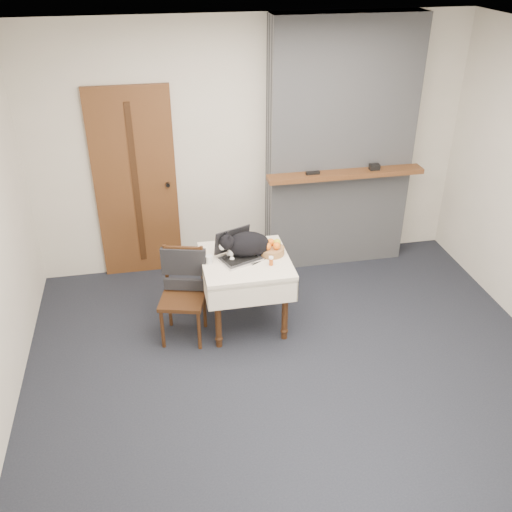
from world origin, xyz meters
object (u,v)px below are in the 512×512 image
(laptop, at_px, (237,251))
(pill_bottle, at_px, (271,261))
(cat, at_px, (248,244))
(side_table, at_px, (246,270))
(door, at_px, (136,185))
(chair, at_px, (183,281))
(fruit_basket, at_px, (272,249))
(cream_jar, at_px, (209,259))

(laptop, relative_size, pill_bottle, 5.22)
(laptop, xyz_separation_m, cat, (0.10, 0.01, 0.05))
(side_table, bearing_deg, pill_bottle, -36.75)
(door, bearing_deg, chair, -73.53)
(door, xyz_separation_m, fruit_basket, (1.17, -1.12, -0.25))
(side_table, xyz_separation_m, fruit_basket, (0.25, 0.05, 0.17))
(laptop, height_order, pill_bottle, laptop)
(side_table, height_order, fruit_basket, fruit_basket)
(laptop, xyz_separation_m, chair, (-0.50, -0.06, -0.22))
(cat, bearing_deg, cream_jar, 179.99)
(cream_jar, xyz_separation_m, chair, (-0.24, -0.01, -0.19))
(cat, bearing_deg, chair, 177.31)
(cat, xyz_separation_m, pill_bottle, (0.17, -0.20, -0.07))
(door, bearing_deg, laptop, -53.12)
(cat, bearing_deg, fruit_basket, -10.00)
(fruit_basket, distance_m, chair, 0.84)
(side_table, bearing_deg, cream_jar, -178.64)
(cat, distance_m, chair, 0.66)
(side_table, relative_size, laptop, 1.81)
(cream_jar, distance_m, chair, 0.30)
(fruit_basket, bearing_deg, chair, -175.39)
(laptop, bearing_deg, cat, -16.17)
(cream_jar, height_order, pill_bottle, pill_bottle)
(cream_jar, height_order, chair, chair)
(door, relative_size, pill_bottle, 24.19)
(laptop, relative_size, cat, 0.76)
(door, bearing_deg, cat, -49.74)
(fruit_basket, bearing_deg, side_table, -169.23)
(door, relative_size, side_table, 2.56)
(side_table, relative_size, cat, 1.38)
(laptop, relative_size, fruit_basket, 1.89)
(cream_jar, distance_m, fruit_basket, 0.58)
(side_table, bearing_deg, laptop, 148.75)
(cream_jar, relative_size, pill_bottle, 0.87)
(pill_bottle, bearing_deg, chair, 170.20)
(cream_jar, relative_size, chair, 0.08)
(laptop, xyz_separation_m, cream_jar, (-0.26, -0.05, -0.03))
(chair, bearing_deg, door, 121.59)
(door, height_order, chair, door)
(side_table, distance_m, pill_bottle, 0.30)
(side_table, distance_m, fruit_basket, 0.30)
(fruit_basket, height_order, chair, chair)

